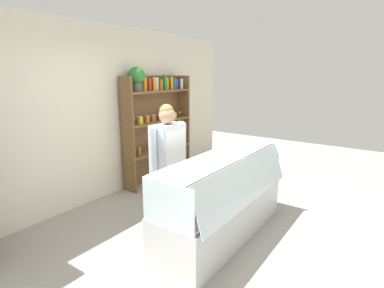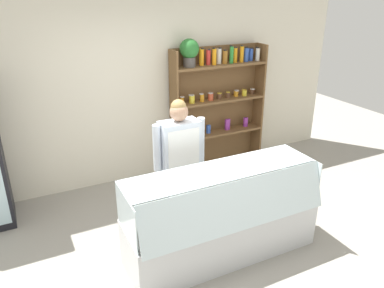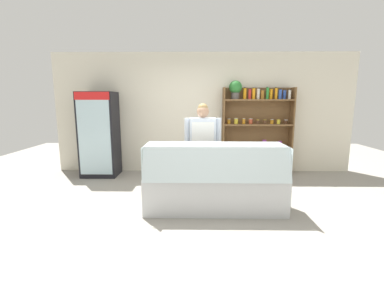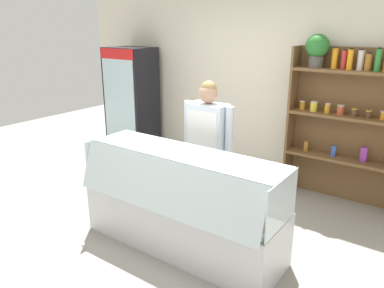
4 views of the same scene
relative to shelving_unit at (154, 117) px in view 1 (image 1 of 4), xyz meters
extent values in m
plane|color=gray|center=(-1.12, -1.95, -1.19)|extent=(12.00, 12.00, 0.00)
cube|color=silver|center=(-1.12, 0.21, 0.16)|extent=(6.80, 0.10, 2.70)
cube|color=brown|center=(0.06, 0.09, -0.23)|extent=(1.54, 0.02, 1.92)
cube|color=brown|center=(-0.69, -0.05, -0.23)|extent=(0.03, 0.28, 1.92)
cube|color=brown|center=(0.82, -0.05, -0.23)|extent=(0.03, 0.28, 1.92)
cube|color=brown|center=(0.06, -0.05, -0.61)|extent=(1.48, 0.28, 0.04)
cube|color=brown|center=(0.06, -0.05, -0.08)|extent=(1.48, 0.28, 0.04)
cube|color=brown|center=(0.06, -0.05, 0.46)|extent=(1.48, 0.28, 0.04)
cylinder|color=#4C4742|center=(-0.44, -0.05, 0.55)|extent=(0.18, 0.18, 0.14)
sphere|color=#29722D|center=(-0.44, -0.05, 0.74)|extent=(0.28, 0.28, 0.28)
cylinder|color=orange|center=(-0.23, -0.02, 0.60)|extent=(0.07, 0.07, 0.24)
cylinder|color=black|center=(-0.23, -0.05, 0.73)|extent=(0.05, 0.05, 0.02)
cylinder|color=red|center=(-0.12, -0.03, 0.59)|extent=(0.06, 0.06, 0.22)
cylinder|color=black|center=(-0.12, -0.05, 0.70)|extent=(0.04, 0.04, 0.02)
cylinder|color=orange|center=(-0.05, -0.07, 0.60)|extent=(0.06, 0.06, 0.23)
cylinder|color=black|center=(-0.05, -0.05, 0.72)|extent=(0.04, 0.04, 0.02)
cylinder|color=silver|center=(0.06, -0.02, 0.59)|extent=(0.07, 0.07, 0.23)
cylinder|color=black|center=(0.06, -0.05, 0.71)|extent=(0.05, 0.05, 0.02)
cylinder|color=#9E6623|center=(0.15, -0.05, 0.57)|extent=(0.08, 0.08, 0.19)
cylinder|color=black|center=(0.15, -0.05, 0.68)|extent=(0.05, 0.05, 0.02)
cylinder|color=#2D8C38|center=(0.25, -0.07, 0.60)|extent=(0.06, 0.06, 0.25)
cylinder|color=black|center=(0.25, -0.05, 0.73)|extent=(0.04, 0.04, 0.02)
cylinder|color=orange|center=(0.33, -0.03, 0.59)|extent=(0.07, 0.07, 0.22)
cylinder|color=black|center=(0.33, -0.05, 0.70)|extent=(0.04, 0.04, 0.02)
cylinder|color=orange|center=(0.44, -0.06, 0.60)|extent=(0.06, 0.06, 0.24)
cylinder|color=black|center=(0.44, -0.05, 0.72)|extent=(0.04, 0.04, 0.02)
cylinder|color=#3356B2|center=(0.53, -0.05, 0.58)|extent=(0.07, 0.07, 0.20)
cylinder|color=black|center=(0.53, -0.05, 0.69)|extent=(0.05, 0.05, 0.02)
cylinder|color=#3356B2|center=(0.63, -0.02, 0.57)|extent=(0.07, 0.07, 0.19)
cylinder|color=black|center=(0.63, -0.05, 0.68)|extent=(0.04, 0.04, 0.02)
cylinder|color=silver|center=(0.72, -0.07, 0.58)|extent=(0.07, 0.07, 0.19)
cylinder|color=black|center=(0.72, -0.05, 0.68)|extent=(0.04, 0.04, 0.02)
cylinder|color=orange|center=(-0.56, -0.03, -0.01)|extent=(0.07, 0.07, 0.10)
cylinder|color=silver|center=(-0.56, -0.05, 0.05)|extent=(0.07, 0.07, 0.01)
cylinder|color=yellow|center=(-0.41, -0.06, 0.00)|extent=(0.09, 0.09, 0.11)
cylinder|color=silver|center=(-0.41, -0.05, 0.06)|extent=(0.09, 0.09, 0.01)
cylinder|color=orange|center=(-0.24, -0.06, 0.00)|extent=(0.07, 0.07, 0.11)
cylinder|color=silver|center=(-0.24, -0.05, 0.06)|extent=(0.07, 0.07, 0.01)
cylinder|color=#BF4C2D|center=(-0.09, -0.06, -0.01)|extent=(0.08, 0.08, 0.10)
cylinder|color=silver|center=(-0.09, -0.05, 0.05)|extent=(0.09, 0.09, 0.01)
cylinder|color=brown|center=(0.07, -0.05, -0.02)|extent=(0.07, 0.07, 0.08)
cylinder|color=gold|center=(0.07, -0.05, 0.03)|extent=(0.08, 0.08, 0.01)
cylinder|color=brown|center=(0.23, -0.04, -0.02)|extent=(0.07, 0.07, 0.08)
cylinder|color=gold|center=(0.23, -0.05, 0.03)|extent=(0.07, 0.07, 0.01)
cylinder|color=orange|center=(0.38, -0.03, -0.01)|extent=(0.07, 0.07, 0.09)
cylinder|color=silver|center=(0.38, -0.05, 0.04)|extent=(0.07, 0.07, 0.01)
cylinder|color=yellow|center=(0.52, -0.06, -0.01)|extent=(0.08, 0.08, 0.09)
cylinder|color=gold|center=(0.52, -0.05, 0.04)|extent=(0.08, 0.08, 0.01)
cylinder|color=brown|center=(0.69, -0.03, -0.02)|extent=(0.08, 0.08, 0.08)
cylinder|color=silver|center=(0.69, -0.05, 0.03)|extent=(0.08, 0.08, 0.01)
cube|color=#9E6623|center=(-0.46, -0.05, -0.53)|extent=(0.05, 0.04, 0.13)
cube|color=#3356B2|center=(-0.11, -0.05, -0.53)|extent=(0.06, 0.05, 0.13)
cube|color=purple|center=(0.24, -0.05, -0.51)|extent=(0.08, 0.04, 0.18)
cube|color=purple|center=(0.59, -0.05, -0.52)|extent=(0.07, 0.04, 0.15)
cube|color=silver|center=(-1.01, -2.01, -0.92)|extent=(2.08, 0.65, 0.55)
cube|color=white|center=(-1.01, -2.01, -0.62)|extent=(2.02, 0.59, 0.03)
cube|color=silver|center=(-1.01, -2.32, -0.42)|extent=(2.04, 0.16, 0.47)
cube|color=silver|center=(-1.01, -1.96, -0.19)|extent=(2.04, 0.49, 0.01)
cube|color=silver|center=(-2.04, -2.01, -0.42)|extent=(0.01, 0.61, 0.45)
cube|color=silver|center=(0.02, -2.01, -0.42)|extent=(0.01, 0.61, 0.45)
cube|color=tan|center=(-1.83, -1.93, -0.58)|extent=(0.16, 0.14, 0.06)
cube|color=white|center=(-1.83, -2.13, -0.58)|extent=(0.05, 0.03, 0.02)
cube|color=tan|center=(-1.50, -1.93, -0.58)|extent=(0.17, 0.13, 0.05)
cube|color=white|center=(-1.50, -2.13, -0.58)|extent=(0.05, 0.03, 0.02)
cube|color=tan|center=(-1.18, -1.93, -0.58)|extent=(0.16, 0.13, 0.05)
cube|color=white|center=(-1.18, -2.13, -0.58)|extent=(0.05, 0.03, 0.02)
cube|color=beige|center=(-0.85, -1.93, -0.58)|extent=(0.16, 0.12, 0.05)
cube|color=white|center=(-0.85, -2.13, -0.58)|extent=(0.05, 0.03, 0.02)
cube|color=tan|center=(-0.52, -1.93, -0.58)|extent=(0.16, 0.14, 0.05)
cube|color=white|center=(-0.52, -2.13, -0.58)|extent=(0.05, 0.03, 0.02)
cube|color=beige|center=(-0.20, -1.93, -0.58)|extent=(0.17, 0.13, 0.06)
cube|color=white|center=(-0.20, -2.13, -0.58)|extent=(0.05, 0.03, 0.02)
cylinder|color=#C1706B|center=(-1.87, -2.11, -0.54)|extent=(0.16, 0.15, 0.14)
cylinder|color=#A35B4C|center=(-1.65, -2.11, -0.53)|extent=(0.19, 0.18, 0.16)
cylinder|color=white|center=(-0.49, -2.09, -0.50)|extent=(0.07, 0.07, 0.21)
cylinder|color=white|center=(-0.39, -2.09, -0.50)|extent=(0.07, 0.07, 0.20)
cylinder|color=#2D2D38|center=(-1.28, -1.30, -0.82)|extent=(0.13, 0.13, 0.74)
cylinder|color=#2D2D38|center=(-1.08, -1.30, -0.82)|extent=(0.13, 0.13, 0.74)
cube|color=silver|center=(-1.18, -1.30, -0.15)|extent=(0.45, 0.24, 0.61)
cube|color=white|center=(-1.18, -1.42, -0.47)|extent=(0.38, 0.01, 1.14)
cylinder|color=silver|center=(-1.45, -1.30, -0.12)|extent=(0.09, 0.09, 0.55)
cylinder|color=silver|center=(-0.90, -1.30, -0.12)|extent=(0.09, 0.09, 0.55)
sphere|color=tan|center=(-1.18, -1.30, 0.27)|extent=(0.21, 0.21, 0.21)
sphere|color=#997A47|center=(-1.18, -1.29, 0.32)|extent=(0.18, 0.18, 0.18)
camera|label=1|loc=(-3.98, -3.66, 0.76)|focal=28.00mm
camera|label=2|loc=(-2.79, -4.90, 1.53)|focal=35.00mm
camera|label=3|loc=(-1.30, -5.73, 0.46)|focal=24.00mm
camera|label=4|loc=(1.02, -4.68, 0.98)|focal=35.00mm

